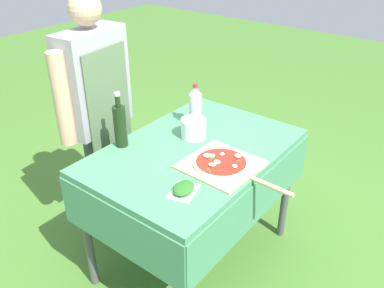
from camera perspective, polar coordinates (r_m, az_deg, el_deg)
name	(u,v)px	position (r m, az deg, el deg)	size (l,w,h in m)	color
ground_plane	(194,256)	(2.75, 0.29, -15.44)	(12.00, 12.00, 0.00)	#477A2D
prep_table	(194,164)	(2.30, 0.33, -2.87)	(1.21, 0.83, 0.81)	#478960
person_cook	(97,105)	(2.52, -13.14, 5.34)	(0.60, 0.24, 1.59)	#4C4C51
pizza_on_peel	(223,164)	(2.09, 4.36, -2.87)	(0.37, 0.60, 0.05)	#D1B27F
oil_bottle	(120,125)	(2.25, -10.06, 2.62)	(0.07, 0.07, 0.32)	black
water_bottle	(195,106)	(2.45, 0.45, 5.37)	(0.08, 0.08, 0.26)	silver
herb_container	(184,189)	(1.90, -1.18, -6.30)	(0.18, 0.15, 0.04)	silver
mixing_tub	(194,128)	(2.34, 0.22, 2.22)	(0.15, 0.15, 0.11)	silver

